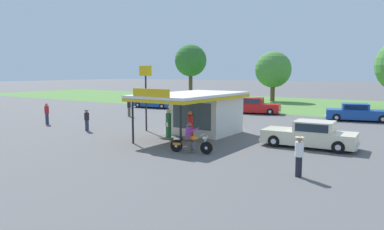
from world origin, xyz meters
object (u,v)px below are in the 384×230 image
at_px(motorcycle_with_rider, 190,140).
at_px(bystander_admiring_sedan, 129,107).
at_px(parked_car_second_row_spare, 213,102).
at_px(bystander_strolling_foreground, 47,113).
at_px(featured_classic_sedan, 310,135).
at_px(bystander_chatting_near_pumps, 299,155).
at_px(gas_pump_offside, 190,128).
at_px(parked_car_back_row_right, 358,113).
at_px(roadside_pole_sign, 146,86).
at_px(parked_car_back_row_far_right, 154,101).
at_px(parked_car_back_row_centre_left, 254,106).
at_px(bystander_leaning_by_kiosk, 87,120).
at_px(gas_pump_nearside, 168,125).

height_order(motorcycle_with_rider, bystander_admiring_sedan, bystander_admiring_sedan).
height_order(parked_car_second_row_spare, bystander_strolling_foreground, bystander_strolling_foreground).
distance_m(motorcycle_with_rider, featured_classic_sedan, 6.75).
relative_size(parked_car_second_row_spare, bystander_admiring_sedan, 3.18).
relative_size(bystander_chatting_near_pumps, bystander_admiring_sedan, 0.97).
height_order(featured_classic_sedan, bystander_strolling_foreground, bystander_strolling_foreground).
bearing_deg(gas_pump_offside, parked_car_back_row_right, 67.20).
distance_m(motorcycle_with_rider, roadside_pole_sign, 8.21).
relative_size(gas_pump_offside, featured_classic_sedan, 0.35).
bearing_deg(bystander_admiring_sedan, motorcycle_with_rider, -35.74).
bearing_deg(featured_classic_sedan, gas_pump_offside, -159.93).
bearing_deg(parked_car_second_row_spare, bystander_admiring_sedan, -101.80).
height_order(parked_car_back_row_right, bystander_strolling_foreground, bystander_strolling_foreground).
bearing_deg(motorcycle_with_rider, parked_car_back_row_far_right, 134.06).
xyz_separation_m(parked_car_back_row_far_right, bystander_chatting_near_pumps, (23.10, -18.86, 0.13)).
relative_size(motorcycle_with_rider, featured_classic_sedan, 0.42).
bearing_deg(bystander_chatting_near_pumps, gas_pump_offside, 154.32).
bearing_deg(bystander_strolling_foreground, gas_pump_offside, 0.86).
height_order(gas_pump_offside, parked_car_back_row_centre_left, gas_pump_offside).
relative_size(featured_classic_sedan, bystander_admiring_sedan, 3.13).
bearing_deg(parked_car_back_row_far_right, parked_car_back_row_right, 1.54).
distance_m(parked_car_back_row_right, parked_car_back_row_far_right, 22.03).
relative_size(bystander_leaning_by_kiosk, bystander_chatting_near_pumps, 0.92).
bearing_deg(roadside_pole_sign, bystander_strolling_foreground, -167.86).
xyz_separation_m(parked_car_back_row_centre_left, roadside_pole_sign, (-1.78, -14.46, 2.44)).
distance_m(featured_classic_sedan, parked_car_back_row_centre_left, 16.78).
distance_m(featured_classic_sedan, parked_car_back_row_far_right, 25.29).
distance_m(gas_pump_nearside, featured_classic_sedan, 8.38).
height_order(gas_pump_offside, bystander_admiring_sedan, gas_pump_offside).
bearing_deg(bystander_chatting_near_pumps, parked_car_back_row_right, 93.19).
xyz_separation_m(parked_car_back_row_centre_left, bystander_chatting_near_pumps, (10.84, -19.85, 0.16)).
distance_m(parked_car_back_row_centre_left, bystander_strolling_foreground, 19.48).
xyz_separation_m(gas_pump_nearside, parked_car_second_row_spare, (-7.78, 18.65, -0.19)).
distance_m(motorcycle_with_rider, bystander_leaning_by_kiosk, 10.32).
bearing_deg(parked_car_back_row_right, parked_car_back_row_far_right, -178.46).
distance_m(bystander_leaning_by_kiosk, bystander_chatting_near_pumps, 16.45).
bearing_deg(gas_pump_nearside, roadside_pole_sign, 152.73).
distance_m(motorcycle_with_rider, parked_car_second_row_spare, 23.89).
relative_size(parked_car_back_row_right, bystander_chatting_near_pumps, 3.45).
height_order(bystander_leaning_by_kiosk, bystander_admiring_sedan, bystander_admiring_sedan).
distance_m(parked_car_back_row_right, bystander_admiring_sedan, 20.32).
height_order(parked_car_back_row_far_right, roadside_pole_sign, roadside_pole_sign).
distance_m(motorcycle_with_rider, parked_car_back_row_centre_left, 19.26).
bearing_deg(parked_car_back_row_right, featured_classic_sedan, -90.95).
xyz_separation_m(motorcycle_with_rider, parked_car_back_row_centre_left, (-4.82, 18.64, 0.06)).
distance_m(parked_car_back_row_far_right, bystander_strolling_foreground, 15.46).
height_order(motorcycle_with_rider, bystander_leaning_by_kiosk, motorcycle_with_rider).
distance_m(parked_car_back_row_far_right, bystander_leaning_by_kiosk, 17.25).
bearing_deg(parked_car_back_row_centre_left, parked_car_back_row_right, -2.32).
bearing_deg(gas_pump_nearside, parked_car_back_row_far_right, 132.22).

